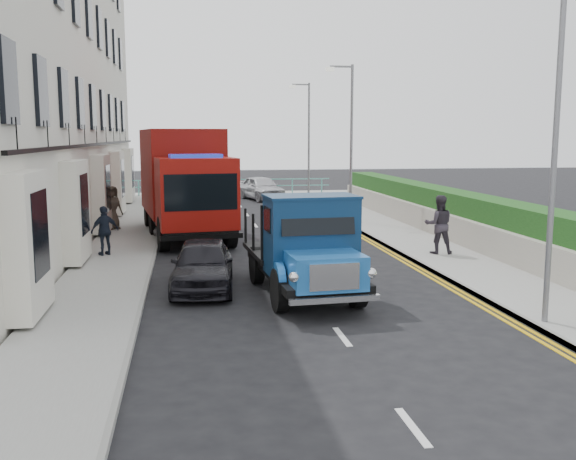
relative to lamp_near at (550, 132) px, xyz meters
The scene contains 21 objects.
ground 6.12m from the lamp_near, 154.42° to the left, with size 120.00×120.00×0.00m, color black.
pavement_west 14.98m from the lamp_near, 130.45° to the left, with size 2.40×38.00×0.12m, color gray.
pavement_east 11.74m from the lamp_near, 84.17° to the left, with size 2.60×38.00×0.12m, color gray.
promenade 31.53m from the lamp_near, 97.67° to the left, with size 30.00×2.50×0.12m, color gray.
sea_plane 62.27m from the lamp_near, 93.85° to the left, with size 120.00×120.00×0.00m, color slate.
terrace_west 20.52m from the lamp_near, 132.29° to the left, with size 6.31×30.20×14.25m.
garden_east 11.82m from the lamp_near, 74.59° to the left, with size 1.45×28.00×1.75m.
seafront_railing 30.68m from the lamp_near, 97.88° to the left, with size 13.00×0.08×1.11m.
lamp_near is the anchor object (origin of this frame).
lamp_mid 16.00m from the lamp_near, 90.00° to the left, with size 1.23×0.18×7.00m.
lamp_far 26.00m from the lamp_near, 90.00° to the left, with size 1.23×0.18×7.00m.
bedford_lorry 5.92m from the lamp_near, 145.58° to the left, with size 2.45×5.44×2.51m.
red_lorry 15.42m from the lamp_near, 118.25° to the left, with size 3.75×8.25×4.17m.
parked_car_front 8.77m from the lamp_near, 146.76° to the left, with size 1.54×3.82×1.30m, color black.
parked_car_mid 15.88m from the lamp_near, 115.83° to the left, with size 1.64×4.69×1.55m, color #6594DA.
parked_car_rear 16.86m from the lamp_near, 116.87° to the left, with size 1.81×4.45×1.29m, color #9C9DA0.
seafront_car_left 28.24m from the lamp_near, 104.01° to the left, with size 2.70×5.86×1.63m, color black.
seafront_car_right 27.70m from the lamp_near, 95.38° to the left, with size 1.75×4.35×1.48m, color silver.
pedestrian_east_far 8.30m from the lamp_near, 83.16° to the left, with size 0.93×0.72×1.91m, color #332D37.
pedestrian_west_near 13.72m from the lamp_near, 136.93° to the left, with size 0.93×0.39×1.58m, color black.
pedestrian_west_far 18.45m from the lamp_near, 123.98° to the left, with size 0.87×0.57×1.78m, color #40382E.
Camera 1 is at (-2.96, -13.86, 3.92)m, focal length 40.00 mm.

